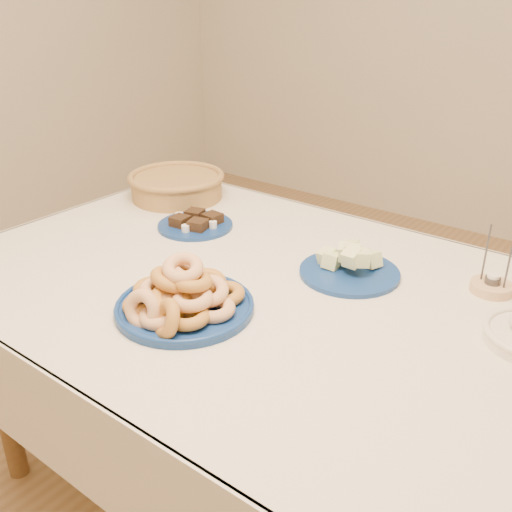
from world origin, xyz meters
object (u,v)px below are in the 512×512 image
(melon_plate, at_px, (350,265))
(donut_platter, at_px, (183,297))
(dining_table, at_px, (268,321))
(wicker_basket, at_px, (177,185))
(candle_holder, at_px, (492,286))
(brownie_plate, at_px, (196,223))

(melon_plate, bearing_deg, donut_platter, -117.53)
(dining_table, height_order, wicker_basket, wicker_basket)
(donut_platter, height_order, wicker_basket, donut_platter)
(wicker_basket, xyz_separation_m, candle_holder, (1.10, -0.02, -0.03))
(wicker_basket, bearing_deg, dining_table, -27.16)
(donut_platter, height_order, brownie_plate, donut_platter)
(candle_holder, bearing_deg, brownie_plate, -170.80)
(brownie_plate, bearing_deg, candle_holder, 9.20)
(donut_platter, distance_m, melon_plate, 0.45)
(dining_table, height_order, brownie_plate, brownie_plate)
(donut_platter, bearing_deg, wicker_basket, 135.57)
(donut_platter, relative_size, brownie_plate, 1.16)
(melon_plate, distance_m, candle_holder, 0.35)
(donut_platter, height_order, melon_plate, donut_platter)
(dining_table, xyz_separation_m, melon_plate, (0.13, 0.18, 0.13))
(wicker_basket, bearing_deg, candle_holder, -1.20)
(dining_table, bearing_deg, candle_holder, 33.99)
(dining_table, height_order, candle_holder, candle_holder)
(candle_holder, bearing_deg, wicker_basket, 178.80)
(melon_plate, height_order, candle_holder, candle_holder)
(melon_plate, relative_size, brownie_plate, 0.95)
(dining_table, xyz_separation_m, wicker_basket, (-0.64, 0.33, 0.15))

